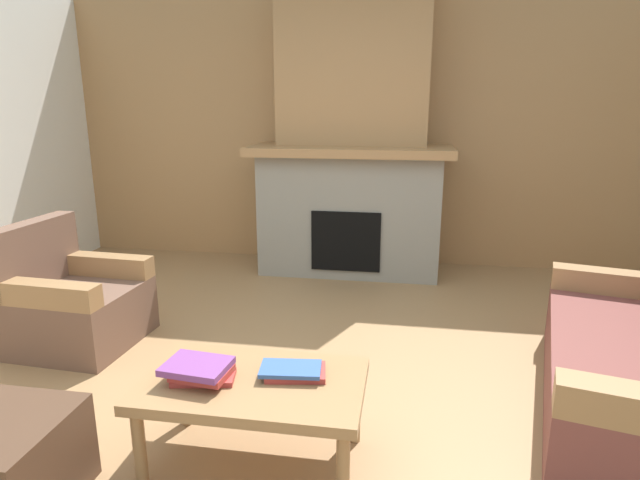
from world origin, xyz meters
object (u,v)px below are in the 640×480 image
(armchair, at_px, (72,303))
(ottoman, at_px, (3,465))
(fireplace, at_px, (351,152))
(coffee_table, at_px, (253,390))

(armchair, height_order, ottoman, armchair)
(fireplace, height_order, armchair, fireplace)
(fireplace, height_order, ottoman, fireplace)
(ottoman, bearing_deg, coffee_table, 25.05)
(armchair, xyz_separation_m, coffee_table, (1.60, -1.03, 0.08))
(fireplace, relative_size, coffee_table, 2.70)
(coffee_table, bearing_deg, armchair, 147.14)
(armchair, bearing_deg, fireplace, 49.61)
(fireplace, distance_m, ottoman, 3.75)
(coffee_table, bearing_deg, fireplace, 87.99)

